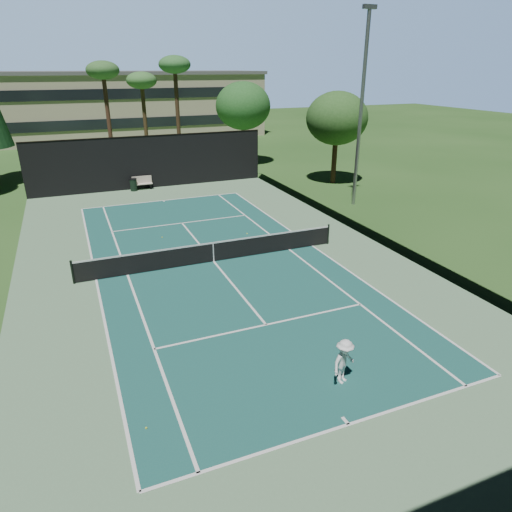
{
  "coord_description": "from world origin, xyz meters",
  "views": [
    {
      "loc": [
        -5.88,
        -19.69,
        8.8
      ],
      "look_at": [
        1.0,
        -3.0,
        1.3
      ],
      "focal_mm": 32.0,
      "sensor_mm": 36.0,
      "label": 1
    }
  ],
  "objects_px": {
    "tennis_ball_b": "(162,237)",
    "tennis_ball_a": "(146,428)",
    "trash_bin": "(134,185)",
    "player": "(344,362)",
    "park_bench": "(142,182)",
    "tennis_ball_d": "(126,257)",
    "tennis_net": "(213,251)",
    "tennis_ball_c": "(247,234)"
  },
  "relations": [
    {
      "from": "tennis_ball_b",
      "to": "tennis_ball_a",
      "type": "bearing_deg",
      "value": -103.21
    },
    {
      "from": "trash_bin",
      "to": "player",
      "type": "bearing_deg",
      "value": -84.83
    },
    {
      "from": "park_bench",
      "to": "player",
      "type": "bearing_deg",
      "value": -86.41
    },
    {
      "from": "park_bench",
      "to": "tennis_ball_d",
      "type": "bearing_deg",
      "value": -102.89
    },
    {
      "from": "tennis_net",
      "to": "park_bench",
      "type": "xyz_separation_m",
      "value": [
        -0.8,
        15.75,
        -0.01
      ]
    },
    {
      "from": "tennis_ball_d",
      "to": "tennis_ball_c",
      "type": "bearing_deg",
      "value": 7.53
    },
    {
      "from": "tennis_ball_b",
      "to": "park_bench",
      "type": "relative_size",
      "value": 0.05
    },
    {
      "from": "tennis_ball_c",
      "to": "trash_bin",
      "type": "height_order",
      "value": "trash_bin"
    },
    {
      "from": "tennis_ball_a",
      "to": "tennis_ball_d",
      "type": "distance_m",
      "value": 12.2
    },
    {
      "from": "park_bench",
      "to": "trash_bin",
      "type": "xyz_separation_m",
      "value": [
        -0.7,
        -0.22,
        -0.07
      ]
    },
    {
      "from": "tennis_net",
      "to": "player",
      "type": "distance_m",
      "value": 10.3
    },
    {
      "from": "tennis_net",
      "to": "tennis_ball_d",
      "type": "bearing_deg",
      "value": 150.9
    },
    {
      "from": "trash_bin",
      "to": "tennis_ball_c",
      "type": "bearing_deg",
      "value": -70.31
    },
    {
      "from": "tennis_net",
      "to": "tennis_ball_b",
      "type": "relative_size",
      "value": 175.87
    },
    {
      "from": "player",
      "to": "tennis_ball_b",
      "type": "bearing_deg",
      "value": 75.89
    },
    {
      "from": "tennis_net",
      "to": "tennis_ball_b",
      "type": "height_order",
      "value": "tennis_net"
    },
    {
      "from": "tennis_net",
      "to": "player",
      "type": "relative_size",
      "value": 8.91
    },
    {
      "from": "player",
      "to": "tennis_ball_d",
      "type": "distance_m",
      "value": 13.33
    },
    {
      "from": "tennis_net",
      "to": "trash_bin",
      "type": "distance_m",
      "value": 15.6
    },
    {
      "from": "tennis_ball_d",
      "to": "park_bench",
      "type": "relative_size",
      "value": 0.05
    },
    {
      "from": "player",
      "to": "tennis_ball_a",
      "type": "xyz_separation_m",
      "value": [
        -5.83,
        0.29,
        -0.69
      ]
    },
    {
      "from": "tennis_net",
      "to": "tennis_ball_a",
      "type": "distance_m",
      "value": 11.17
    },
    {
      "from": "tennis_ball_d",
      "to": "tennis_ball_b",
      "type": "bearing_deg",
      "value": 43.46
    },
    {
      "from": "tennis_ball_c",
      "to": "park_bench",
      "type": "bearing_deg",
      "value": 106.51
    },
    {
      "from": "tennis_ball_b",
      "to": "tennis_ball_d",
      "type": "relative_size",
      "value": 1.0
    },
    {
      "from": "player",
      "to": "tennis_ball_d",
      "type": "bearing_deg",
      "value": 87.12
    },
    {
      "from": "tennis_ball_a",
      "to": "tennis_ball_c",
      "type": "xyz_separation_m",
      "value": [
        7.95,
        13.06,
        0.01
      ]
    },
    {
      "from": "player",
      "to": "tennis_ball_b",
      "type": "height_order",
      "value": "player"
    },
    {
      "from": "tennis_net",
      "to": "tennis_ball_c",
      "type": "xyz_separation_m",
      "value": [
        2.96,
        3.08,
        -0.52
      ]
    },
    {
      "from": "park_bench",
      "to": "tennis_ball_a",
      "type": "bearing_deg",
      "value": -99.27
    },
    {
      "from": "tennis_ball_a",
      "to": "trash_bin",
      "type": "relative_size",
      "value": 0.07
    },
    {
      "from": "tennis_ball_c",
      "to": "tennis_ball_d",
      "type": "relative_size",
      "value": 0.99
    },
    {
      "from": "tennis_ball_d",
      "to": "park_bench",
      "type": "xyz_separation_m",
      "value": [
        3.11,
        13.57,
        0.51
      ]
    },
    {
      "from": "tennis_net",
      "to": "tennis_ball_b",
      "type": "bearing_deg",
      "value": 110.8
    },
    {
      "from": "tennis_ball_b",
      "to": "trash_bin",
      "type": "xyz_separation_m",
      "value": [
        0.14,
        11.21,
        0.44
      ]
    },
    {
      "from": "tennis_net",
      "to": "tennis_ball_d",
      "type": "height_order",
      "value": "tennis_net"
    },
    {
      "from": "park_bench",
      "to": "trash_bin",
      "type": "distance_m",
      "value": 0.74
    },
    {
      "from": "tennis_ball_d",
      "to": "tennis_net",
      "type": "bearing_deg",
      "value": -29.1
    },
    {
      "from": "park_bench",
      "to": "trash_bin",
      "type": "bearing_deg",
      "value": -162.73
    },
    {
      "from": "player",
      "to": "tennis_ball_a",
      "type": "bearing_deg",
      "value": 153.44
    },
    {
      "from": "player",
      "to": "park_bench",
      "type": "distance_m",
      "value": 26.06
    },
    {
      "from": "player",
      "to": "park_bench",
      "type": "xyz_separation_m",
      "value": [
        -1.63,
        26.01,
        -0.18
      ]
    }
  ]
}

